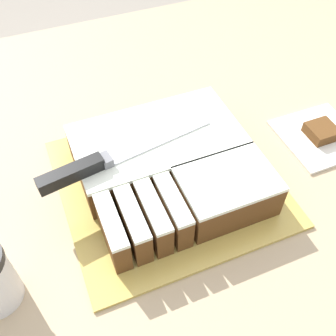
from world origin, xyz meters
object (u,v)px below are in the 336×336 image
(cake, at_px, (169,166))
(brownie, at_px, (322,131))
(cake_board, at_px, (168,182))
(knife, at_px, (92,165))

(cake, relative_size, brownie, 5.42)
(cake, distance_m, brownie, 0.31)
(brownie, bearing_deg, cake_board, 178.72)
(knife, xyz_separation_m, brownie, (0.44, -0.02, -0.07))
(cake_board, xyz_separation_m, knife, (-0.12, 0.02, 0.08))
(cake, xyz_separation_m, knife, (-0.13, 0.01, 0.04))
(knife, relative_size, brownie, 5.78)
(cake, bearing_deg, brownie, -2.03)
(cake_board, distance_m, cake, 0.04)
(knife, distance_m, brownie, 0.44)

